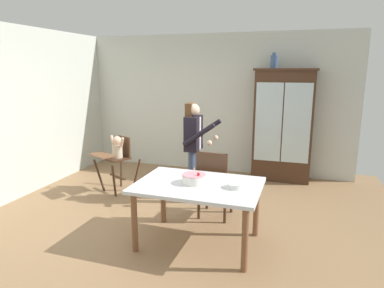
% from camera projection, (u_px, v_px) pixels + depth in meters
% --- Properties ---
extents(ground_plane, '(6.24, 6.24, 0.00)m').
position_uv_depth(ground_plane, '(167.00, 223.00, 4.55)').
color(ground_plane, '#93704C').
extents(wall_back, '(5.32, 0.06, 2.70)m').
position_uv_depth(wall_back, '(215.00, 104.00, 6.71)').
color(wall_back, silver).
rests_on(wall_back, ground_plane).
extents(wall_left, '(0.06, 5.32, 2.70)m').
position_uv_depth(wall_left, '(2.00, 115.00, 5.03)').
color(wall_left, silver).
rests_on(wall_left, ground_plane).
extents(china_cabinet, '(1.09, 0.48, 2.04)m').
position_uv_depth(china_cabinet, '(283.00, 125.00, 6.14)').
color(china_cabinet, '#422819').
rests_on(china_cabinet, ground_plane).
extents(ceramic_vase, '(0.13, 0.13, 0.27)m').
position_uv_depth(ceramic_vase, '(274.00, 61.00, 5.96)').
color(ceramic_vase, '#3D567F').
rests_on(ceramic_vase, china_cabinet).
extents(high_chair_with_toddler, '(0.77, 0.83, 0.95)m').
position_uv_depth(high_chair_with_toddler, '(117.00, 154.00, 5.60)').
color(high_chair_with_toddler, '#422819').
rests_on(high_chair_with_toddler, ground_plane).
extents(adult_person, '(0.49, 0.48, 1.53)m').
position_uv_depth(adult_person, '(194.00, 140.00, 5.13)').
color(adult_person, '#3D4C6B').
rests_on(adult_person, ground_plane).
extents(dining_table, '(1.44, 1.01, 0.74)m').
position_uv_depth(dining_table, '(198.00, 191.00, 3.89)').
color(dining_table, silver).
rests_on(dining_table, ground_plane).
extents(birthday_cake, '(0.28, 0.28, 0.19)m').
position_uv_depth(birthday_cake, '(194.00, 179.00, 3.88)').
color(birthday_cake, white).
rests_on(birthday_cake, dining_table).
extents(serving_bowl, '(0.18, 0.18, 0.05)m').
position_uv_depth(serving_bowl, '(235.00, 186.00, 3.73)').
color(serving_bowl, silver).
rests_on(serving_bowl, dining_table).
extents(dining_chair_far_side, '(0.46, 0.46, 0.96)m').
position_uv_depth(dining_chair_far_side, '(214.00, 180.00, 4.57)').
color(dining_chair_far_side, '#422819').
rests_on(dining_chair_far_side, ground_plane).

